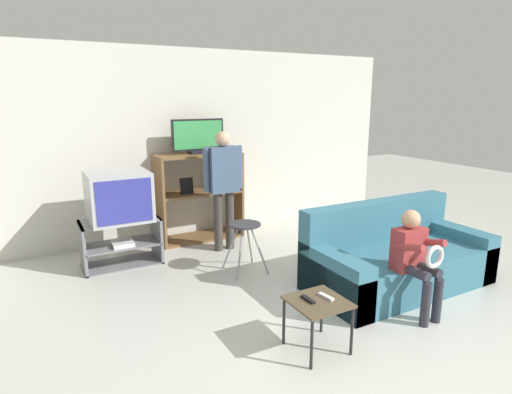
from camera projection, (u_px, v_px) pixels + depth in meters
ground_plane at (412, 385)px, 2.97m from camera, size 18.00×18.00×0.00m
wall_back at (198, 144)px, 6.09m from camera, size 6.40×0.06×2.60m
tv_stand at (121, 243)px, 5.05m from camera, size 0.89×0.46×0.55m
television_main at (119, 196)px, 4.92m from camera, size 0.68×0.63×0.57m
media_shelf at (199, 196)px, 5.92m from camera, size 1.16×0.48×1.20m
television_flat at (198, 137)px, 5.76m from camera, size 0.73×0.20×0.46m
folding_stool at (245, 232)px, 4.81m from camera, size 0.42×0.40×0.57m
snack_table at (318, 307)px, 3.31m from camera, size 0.43×0.43×0.42m
remote_control_black at (308, 299)px, 3.30m from camera, size 0.04×0.15×0.02m
remote_control_white at (326, 297)px, 3.35m from camera, size 0.06×0.15×0.02m
couch at (396, 259)px, 4.52m from camera, size 1.96×0.91×0.85m
person_standing_adult at (223, 180)px, 5.41m from camera, size 0.53×0.20×1.54m
person_seated_child at (415, 255)px, 3.83m from camera, size 0.33×0.43×0.97m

